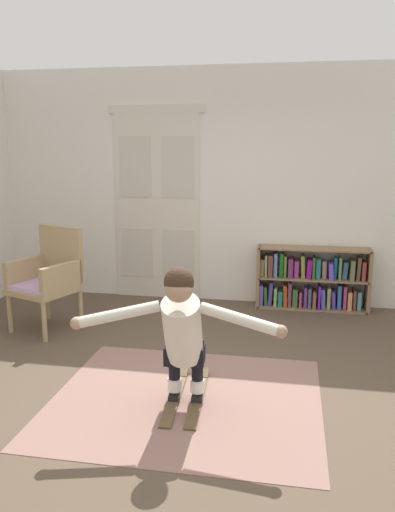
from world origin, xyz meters
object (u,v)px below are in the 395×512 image
object	(u,v)px
bookshelf	(311,281)
person_skier	(182,328)
wicker_chair	(49,276)
skis_pair	(187,395)

from	to	relation	value
bookshelf	person_skier	world-z (taller)	person_skier
person_skier	bookshelf	bearing A→B (deg)	69.95
wicker_chair	skis_pair	size ratio (longest dim) A/B	1.16
wicker_chair	skis_pair	bearing A→B (deg)	-36.71
bookshelf	skis_pair	bearing A→B (deg)	-111.80
bookshelf	person_skier	distance (m)	2.95
skis_pair	person_skier	size ratio (longest dim) A/B	0.64
skis_pair	person_skier	distance (m)	0.67
bookshelf	skis_pair	size ratio (longest dim) A/B	1.42
bookshelf	wicker_chair	xyz separation A→B (m)	(-2.80, -1.22, 0.24)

